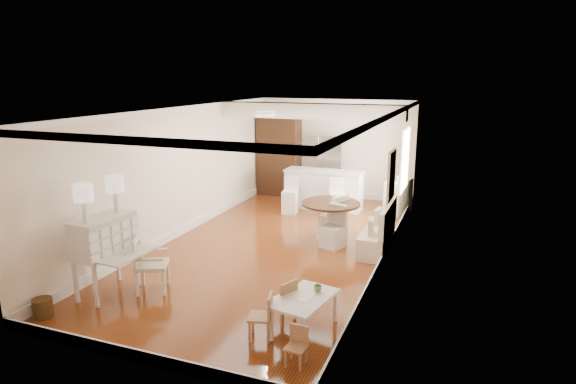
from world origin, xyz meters
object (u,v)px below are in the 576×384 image
Objects in this scene: gustavian_armchair at (152,264)px; sideboard at (398,197)px; wicker_basket at (43,308)px; bar_stool_left at (290,196)px; slip_chair_far at (333,216)px; breakfast_counter at (324,190)px; dining_table at (330,222)px; bar_stool_right at (337,198)px; kids_chair_a at (260,316)px; kids_chair_c at (296,347)px; pantry_cabinet at (279,156)px; secretary_bureau at (106,255)px; kids_chair_b at (282,300)px; fridge at (342,169)px; kids_table at (305,314)px; slip_chair_near at (333,227)px.

gustavian_armchair is 6.80m from sideboard.
wicker_basket is 0.31× the size of bar_stool_left.
slip_chair_far is 2.29m from breakfast_counter.
dining_table is 1.37× the size of sideboard.
slip_chair_far is at bearing -97.66° from sideboard.
kids_chair_a is at bearing -106.40° from bar_stool_right.
bar_stool_left is (-2.41, 6.23, 0.21)m from kids_chair_c.
bar_stool_left is (0.50, 5.08, -0.00)m from gustavian_armchair.
pantry_cabinet is 2.55× the size of sideboard.
sideboard is at bearing 12.91° from bar_stool_left.
kids_chair_a is at bearing -87.17° from dining_table.
slip_chair_far is (2.99, 4.99, 0.34)m from wicker_basket.
secretary_bureau reaches higher than dining_table.
sideboard is (3.08, 6.06, -0.03)m from gustavian_armchair.
secretary_bureau is 3.64m from kids_chair_c.
fridge reaches higher than kids_chair_b.
slip_chair_far is 0.41× the size of pantry_cabinet.
sideboard reaches higher than kids_chair_a.
breakfast_counter is at bearing 104.23° from kids_table.
wicker_basket is at bearing -93.14° from pantry_cabinet.
wicker_basket is 0.32× the size of slip_chair_near.
bar_stool_left is (1.47, 6.39, 0.32)m from wicker_basket.
pantry_cabinet is at bearing 86.86° from wicker_basket.
slip_chair_far reaches higher than kids_chair_b.
gustavian_armchair is 7.00m from fridge.
kids_chair_b is (0.11, 0.53, 0.01)m from kids_chair_a.
kids_chair_c is 4.64m from dining_table.
fridge reaches higher than breakfast_counter.
gustavian_armchair reaches higher than wicker_basket.
wicker_basket is 0.29× the size of slip_chair_far.
breakfast_counter reaches higher than kids_chair_a.
pantry_cabinet is (-1.02, 1.80, 0.69)m from bar_stool_left.
bar_stool_left is at bearing 77.08° from wicker_basket.
dining_table is (3.01, 4.72, 0.28)m from wicker_basket.
fridge is at bearing 171.37° from sideboard.
bar_stool_right is at bearing -5.42° from bar_stool_left.
bar_stool_right is (1.23, 0.06, 0.03)m from bar_stool_left.
breakfast_counter is (-1.02, 2.77, 0.07)m from slip_chair_near.
breakfast_counter is at bearing 108.11° from bar_stool_right.
wicker_basket is at bearing -134.14° from bar_stool_right.
secretary_bureau is 0.72× the size of fridge.
fridge is (-0.87, 7.58, 0.57)m from kids_chair_a.
slip_chair_far is 3.27m from fridge.
secretary_bureau is 5.53m from bar_stool_left.
kids_chair_c is at bearing -79.23° from fridge.
kids_table is 0.81× the size of dining_table.
kids_chair_b is at bearing -120.67° from gustavian_armchair.
pantry_cabinet is at bearing 144.96° from slip_chair_near.
dining_table is at bearing 167.92° from kids_chair_a.
slip_chair_far is at bearing -100.10° from bar_stool_right.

